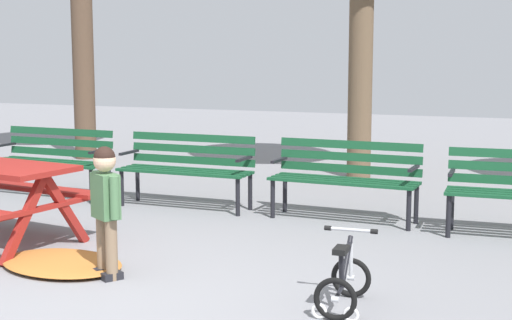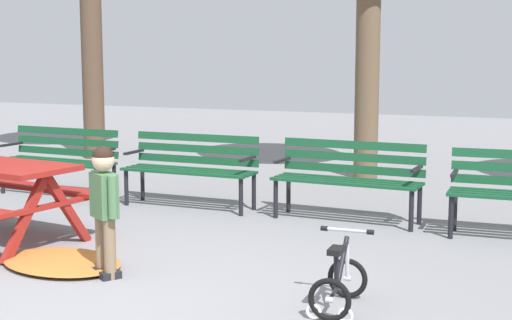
# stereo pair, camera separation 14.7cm
# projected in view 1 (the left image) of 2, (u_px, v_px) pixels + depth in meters

# --- Properties ---
(ground) EXTENTS (36.00, 36.00, 0.00)m
(ground) POSITION_uv_depth(u_px,v_px,m) (78.00, 304.00, 5.35)
(ground) COLOR gray
(park_bench_far_left) EXTENTS (1.61, 0.51, 0.85)m
(park_bench_far_left) POSITION_uv_depth(u_px,v_px,m) (54.00, 156.00, 9.44)
(park_bench_far_left) COLOR #144728
(park_bench_far_left) RESTS_ON ground
(park_bench_left) EXTENTS (1.60, 0.47, 0.85)m
(park_bench_left) POSITION_uv_depth(u_px,v_px,m) (188.00, 164.00, 8.74)
(park_bench_left) COLOR #144728
(park_bench_left) RESTS_ON ground
(park_bench_right) EXTENTS (1.61, 0.50, 0.85)m
(park_bench_right) POSITION_uv_depth(u_px,v_px,m) (346.00, 173.00, 8.06)
(park_bench_right) COLOR #144728
(park_bench_right) RESTS_ON ground
(child_standing) EXTENTS (0.36, 0.27, 1.06)m
(child_standing) POSITION_uv_depth(u_px,v_px,m) (106.00, 201.00, 5.91)
(child_standing) COLOR #7F664C
(child_standing) RESTS_ON ground
(kids_bicycle) EXTENTS (0.39, 0.58, 0.54)m
(kids_bicycle) POSITION_uv_depth(u_px,v_px,m) (343.00, 281.00, 5.23)
(kids_bicycle) COLOR black
(kids_bicycle) RESTS_ON ground
(leaf_pile) EXTENTS (1.30, 1.03, 0.07)m
(leaf_pile) POSITION_uv_depth(u_px,v_px,m) (62.00, 263.00, 6.29)
(leaf_pile) COLOR #B26B2D
(leaf_pile) RESTS_ON ground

